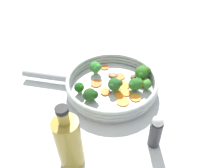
{
  "coord_description": "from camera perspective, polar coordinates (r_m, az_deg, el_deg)",
  "views": [
    {
      "loc": [
        -0.42,
        -0.36,
        0.51
      ],
      "look_at": [
        0.0,
        0.0,
        0.03
      ],
      "focal_mm": 35.0,
      "sensor_mm": 36.0,
      "label": 1
    }
  ],
  "objects": [
    {
      "name": "carrot_slice_6",
      "position": [
        0.71,
        6.15,
        -3.61
      ],
      "size": [
        0.05,
        0.05,
        0.0
      ],
      "primitive_type": "cylinder",
      "rotation": [
        0.0,
        0.0,
        0.86
      ],
      "color": "orange",
      "rests_on": "skillet"
    },
    {
      "name": "carrot_slice_5",
      "position": [
        0.75,
        2.73,
        -0.41
      ],
      "size": [
        0.05,
        0.05,
        0.0
      ],
      "primitive_type": "cylinder",
      "rotation": [
        0.0,
        0.0,
        6.21
      ],
      "color": "orange",
      "rests_on": "skillet"
    },
    {
      "name": "salt_shaker",
      "position": [
        0.58,
        11.34,
        -12.08
      ],
      "size": [
        0.03,
        0.03,
        0.11
      ],
      "color": "#333338",
      "rests_on": "ground_plane"
    },
    {
      "name": "ground_plane",
      "position": [
        0.75,
        0.0,
        -1.67
      ],
      "size": [
        4.0,
        4.0,
        0.0
      ],
      "primitive_type": "plane",
      "color": "#B3B8B8"
    },
    {
      "name": "carrot_slice_10",
      "position": [
        0.83,
        -1.88,
        4.33
      ],
      "size": [
        0.04,
        0.04,
        0.0
      ],
      "primitive_type": "cylinder",
      "rotation": [
        0.0,
        0.0,
        4.39
      ],
      "color": "orange",
      "rests_on": "skillet"
    },
    {
      "name": "mushroom_piece_1",
      "position": [
        0.79,
        0.27,
        2.34
      ],
      "size": [
        0.04,
        0.04,
        0.01
      ],
      "primitive_type": "ellipsoid",
      "rotation": [
        0.0,
        0.0,
        5.1
      ],
      "color": "brown",
      "rests_on": "skillet"
    },
    {
      "name": "broccoli_floret_0",
      "position": [
        0.78,
        -4.26,
        4.34
      ],
      "size": [
        0.04,
        0.05,
        0.05
      ],
      "color": "#89A760",
      "rests_on": "skillet"
    },
    {
      "name": "skillet_rim_wall",
      "position": [
        0.73,
        0.0,
        0.33
      ],
      "size": [
        0.31,
        0.31,
        0.04
      ],
      "color": "#ADB6B5",
      "rests_on": "skillet"
    },
    {
      "name": "skillet_rivet_right",
      "position": [
        0.74,
        -10.83,
        -1.26
      ],
      "size": [
        0.01,
        0.01,
        0.01
      ],
      "primitive_type": "sphere",
      "color": "#AEB2B7",
      "rests_on": "skillet"
    },
    {
      "name": "carrot_slice_3",
      "position": [
        0.72,
        2.48,
        -2.01
      ],
      "size": [
        0.06,
        0.06,
        0.0
      ],
      "primitive_type": "cylinder",
      "rotation": [
        0.0,
        0.0,
        3.83
      ],
      "color": "#F99D31",
      "rests_on": "skillet"
    },
    {
      "name": "carrot_slice_11",
      "position": [
        0.71,
        1.98,
        -2.81
      ],
      "size": [
        0.04,
        0.04,
        0.01
      ],
      "primitive_type": "cylinder",
      "rotation": [
        0.0,
        0.0,
        2.11
      ],
      "color": "orange",
      "rests_on": "skillet"
    },
    {
      "name": "carrot_slice_8",
      "position": [
        0.72,
        3.78,
        -2.27
      ],
      "size": [
        0.05,
        0.05,
        0.0
      ],
      "primitive_type": "cylinder",
      "rotation": [
        0.0,
        0.0,
        0.75
      ],
      "color": "orange",
      "rests_on": "skillet"
    },
    {
      "name": "skillet_handle",
      "position": [
        0.8,
        -16.64,
        2.06
      ],
      "size": [
        0.11,
        0.17,
        0.03
      ],
      "primitive_type": "cylinder",
      "rotation": [
        1.57,
        0.0,
        3.65
      ],
      "color": "#999B9E",
      "rests_on": "skillet"
    },
    {
      "name": "broccoli_floret_2",
      "position": [
        0.71,
        -8.48,
        -0.94
      ],
      "size": [
        0.03,
        0.04,
        0.04
      ],
      "color": "#739F56",
      "rests_on": "skillet"
    },
    {
      "name": "carrot_slice_2",
      "position": [
        0.76,
        6.27,
        0.25
      ],
      "size": [
        0.04,
        0.04,
        0.01
      ],
      "primitive_type": "cylinder",
      "rotation": [
        0.0,
        0.0,
        1.08
      ],
      "color": "orange",
      "rests_on": "skillet"
    },
    {
      "name": "skillet_rivet_left",
      "position": [
        0.8,
        -8.89,
        2.56
      ],
      "size": [
        0.01,
        0.01,
        0.01
      ],
      "primitive_type": "sphere",
      "color": "#B6B5B3",
      "rests_on": "skillet"
    },
    {
      "name": "broccoli_floret_1",
      "position": [
        0.72,
        6.24,
        -0.02
      ],
      "size": [
        0.05,
        0.05,
        0.05
      ],
      "color": "#6D9E5D",
      "rests_on": "skillet"
    },
    {
      "name": "skillet",
      "position": [
        0.75,
        0.0,
        -1.28
      ],
      "size": [
        0.29,
        0.29,
        0.01
      ],
      "primitive_type": "cylinder",
      "color": "#B2B5B7",
      "rests_on": "ground_plane"
    },
    {
      "name": "broccoli_floret_5",
      "position": [
        0.73,
        8.99,
        -0.03
      ],
      "size": [
        0.04,
        0.03,
        0.04
      ],
      "color": "#779854",
      "rests_on": "skillet"
    },
    {
      "name": "mushroom_piece_0",
      "position": [
        0.78,
        5.62,
        1.96
      ],
      "size": [
        0.03,
        0.02,
        0.01
      ],
      "primitive_type": "ellipsoid",
      "rotation": [
        0.0,
        0.0,
        3.02
      ],
      "color": "brown",
      "rests_on": "skillet"
    },
    {
      "name": "carrot_slice_9",
      "position": [
        0.76,
        8.27,
        0.24
      ],
      "size": [
        0.05,
        0.05,
        0.01
      ],
      "primitive_type": "cylinder",
      "rotation": [
        0.0,
        0.0,
        0.14
      ],
      "color": "orange",
      "rests_on": "skillet"
    },
    {
      "name": "carrot_slice_0",
      "position": [
        0.72,
        -1.66,
        -2.11
      ],
      "size": [
        0.04,
        0.04,
        0.01
      ],
      "primitive_type": "cylinder",
      "rotation": [
        0.0,
        0.0,
        1.76
      ],
      "color": "orange",
      "rests_on": "skillet"
    },
    {
      "name": "broccoli_floret_6",
      "position": [
        0.76,
        8.02,
        3.1
      ],
      "size": [
        0.05,
        0.05,
        0.05
      ],
      "color": "#88A367",
      "rests_on": "skillet"
    },
    {
      "name": "carrot_slice_1",
      "position": [
        0.78,
        1.98,
        1.96
      ],
      "size": [
        0.05,
        0.05,
        0.0
      ],
      "primitive_type": "cylinder",
      "rotation": [
        0.0,
        0.0,
        0.35
      ],
      "color": "orange",
      "rests_on": "skillet"
    },
    {
      "name": "carrot_slice_4",
      "position": [
        0.69,
        2.83,
        -4.63
      ],
      "size": [
        0.06,
        0.06,
        0.0
      ],
      "primitive_type": "cylinder",
      "rotation": [
        0.0,
        0.0,
        3.89
      ],
      "color": "orange",
      "rests_on": "skillet"
    },
    {
      "name": "broccoli_floret_4",
      "position": [
        0.68,
        -5.5,
        -2.85
      ],
      "size": [
        0.04,
        0.05,
        0.05
      ],
      "color": "#7CA14F",
      "rests_on": "skillet"
    },
    {
      "name": "broccoli_floret_3",
      "position": [
        0.71,
        0.65,
        -0.19
      ],
      "size": [
        0.05,
        0.05,
        0.05
      ],
      "color": "#8AAB62",
      "rests_on": "skillet"
    },
    {
      "name": "oil_bottle",
      "position": [
        0.53,
        -11.16,
        -14.78
      ],
      "size": [
        0.06,
        0.06,
        0.2
      ],
      "color": "olive",
      "rests_on": "ground_plane"
    },
    {
      "name": "carrot_slice_7",
      "position": [
        0.76,
        -4.15,
        0.15
      ],
      "size": [
        0.05,
        0.05,
        0.0
      ],
      "primitive_type": "cylinder",
      "rotation": [
        0.0,
        0.0,
        3.6
      ],
      "color": "orange",
      "rests_on": "skillet"
    }
  ]
}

